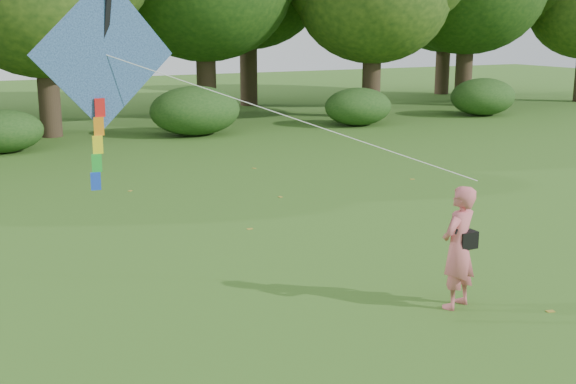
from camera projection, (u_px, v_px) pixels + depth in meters
name	position (u px, v px, depth m)	size (l,w,h in m)	color
ground	(409.00, 309.00, 10.81)	(100.00, 100.00, 0.00)	#265114
man_kite_flyer	(458.00, 247.00, 10.71)	(0.68, 0.45, 1.87)	#CF616A
crossbody_bag	(466.00, 239.00, 10.71)	(0.43, 0.20, 0.73)	black
flying_kite	(106.00, 59.00, 9.92)	(5.90, 2.46, 2.96)	#2652A5
shrub_band	(99.00, 119.00, 25.62)	(39.15, 3.22, 1.88)	#264919
fallen_leaves	(301.00, 227.00, 15.16)	(11.03, 14.63, 0.01)	olive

